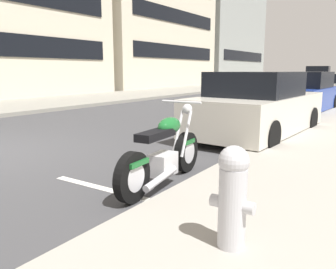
{
  "coord_description": "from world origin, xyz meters",
  "views": [
    {
      "loc": [
        -3.11,
        -6.43,
        1.53
      ],
      "look_at": [
        0.94,
        -3.76,
        0.62
      ],
      "focal_mm": 36.52,
      "sensor_mm": 36.0,
      "label": 1
    }
  ],
  "objects_px": {
    "parked_motorcycle": "(164,154)",
    "parked_car_far_down_curb": "(257,107)",
    "crossing_truck": "(326,77)",
    "parked_car_near_corner": "(330,88)",
    "parked_car_across_street": "(301,94)",
    "fire_hydrant": "(233,194)"
  },
  "relations": [
    {
      "from": "parked_motorcycle",
      "to": "fire_hydrant",
      "type": "relative_size",
      "value": 2.47
    },
    {
      "from": "crossing_truck",
      "to": "fire_hydrant",
      "type": "bearing_deg",
      "value": 94.42
    },
    {
      "from": "parked_motorcycle",
      "to": "parked_car_near_corner",
      "type": "distance_m",
      "value": 15.38
    },
    {
      "from": "parked_motorcycle",
      "to": "crossing_truck",
      "type": "height_order",
      "value": "crossing_truck"
    },
    {
      "from": "crossing_truck",
      "to": "fire_hydrant",
      "type": "relative_size",
      "value": 6.36
    },
    {
      "from": "parked_car_across_street",
      "to": "crossing_truck",
      "type": "distance_m",
      "value": 22.66
    },
    {
      "from": "parked_motorcycle",
      "to": "parked_car_across_street",
      "type": "xyz_separation_m",
      "value": [
        9.4,
        0.31,
        0.27
      ]
    },
    {
      "from": "parked_car_across_street",
      "to": "parked_car_near_corner",
      "type": "distance_m",
      "value": 5.98
    },
    {
      "from": "parked_motorcycle",
      "to": "crossing_truck",
      "type": "relative_size",
      "value": 0.39
    },
    {
      "from": "crossing_truck",
      "to": "fire_hydrant",
      "type": "distance_m",
      "value": 33.5
    },
    {
      "from": "parked_motorcycle",
      "to": "parked_car_near_corner",
      "type": "height_order",
      "value": "parked_car_near_corner"
    },
    {
      "from": "parked_car_far_down_curb",
      "to": "parked_motorcycle",
      "type": "bearing_deg",
      "value": -174.91
    },
    {
      "from": "parked_car_far_down_curb",
      "to": "crossing_truck",
      "type": "xyz_separation_m",
      "value": [
        27.87,
        2.92,
        0.19
      ]
    },
    {
      "from": "parked_car_near_corner",
      "to": "fire_hydrant",
      "type": "bearing_deg",
      "value": -175.68
    },
    {
      "from": "crossing_truck",
      "to": "parked_car_near_corner",
      "type": "bearing_deg",
      "value": 96.27
    },
    {
      "from": "parked_car_across_street",
      "to": "parked_car_near_corner",
      "type": "relative_size",
      "value": 0.95
    },
    {
      "from": "parked_car_near_corner",
      "to": "crossing_truck",
      "type": "bearing_deg",
      "value": 8.02
    },
    {
      "from": "parked_motorcycle",
      "to": "parked_car_far_down_curb",
      "type": "relative_size",
      "value": 0.48
    },
    {
      "from": "parked_motorcycle",
      "to": "parked_car_near_corner",
      "type": "xyz_separation_m",
      "value": [
        15.37,
        0.21,
        0.23
      ]
    },
    {
      "from": "parked_car_far_down_curb",
      "to": "fire_hydrant",
      "type": "height_order",
      "value": "parked_car_far_down_curb"
    },
    {
      "from": "parked_motorcycle",
      "to": "parked_car_far_down_curb",
      "type": "bearing_deg",
      "value": -2.88
    },
    {
      "from": "parked_car_across_street",
      "to": "parked_car_near_corner",
      "type": "bearing_deg",
      "value": 2.62
    }
  ]
}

